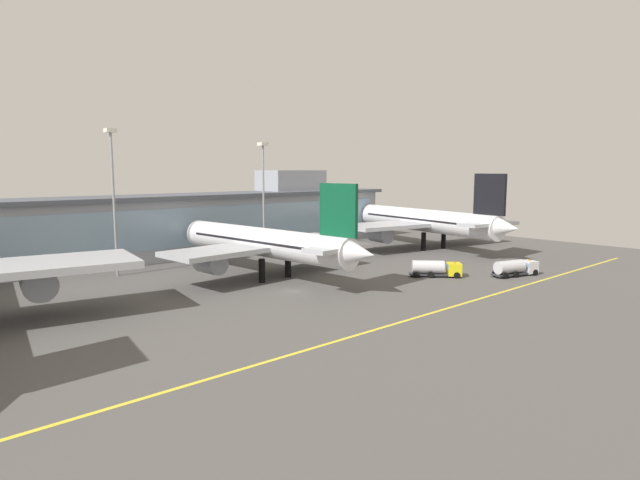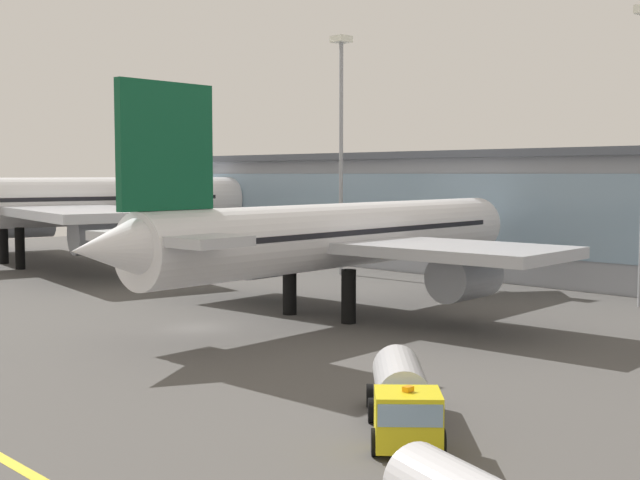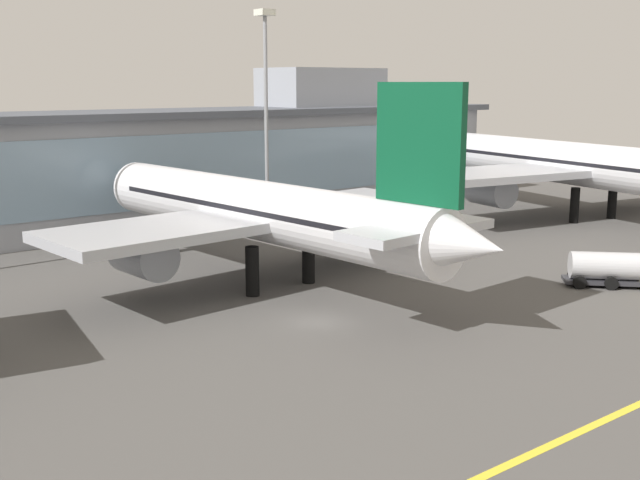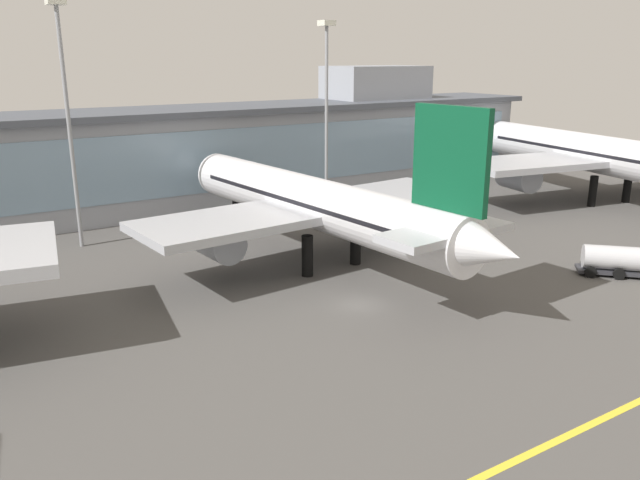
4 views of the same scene
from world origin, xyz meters
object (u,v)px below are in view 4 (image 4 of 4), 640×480
baggage_tug_near (632,261)px  airliner_near_right (314,204)px  apron_light_mast_centre (327,89)px  apron_light_mast_west (65,92)px  airliner_far_right (597,155)px

baggage_tug_near → airliner_near_right: bearing=-175.0°
airliner_near_right → apron_light_mast_centre: 27.09m
apron_light_mast_west → airliner_near_right: bearing=-45.1°
baggage_tug_near → apron_light_mast_west: size_ratio=0.31×
apron_light_mast_west → baggage_tug_near: bearing=-42.7°
apron_light_mast_west → apron_light_mast_centre: size_ratio=1.05×
airliner_near_right → apron_light_mast_west: 28.57m
airliner_near_right → apron_light_mast_centre: size_ratio=1.96×
airliner_far_right → baggage_tug_near: airliner_far_right is taller
airliner_far_right → baggage_tug_near: 35.56m
baggage_tug_near → apron_light_mast_centre: 43.74m
airliner_far_right → apron_light_mast_centre: 40.38m
baggage_tug_near → apron_light_mast_centre: bearing=147.5°
baggage_tug_near → apron_light_mast_centre: size_ratio=0.33×
apron_light_mast_west → apron_light_mast_centre: 33.51m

